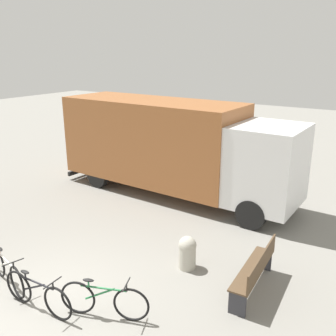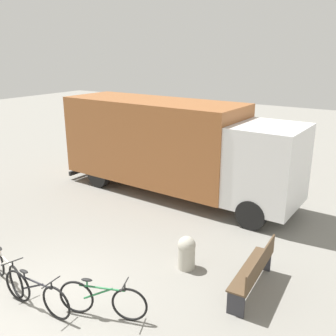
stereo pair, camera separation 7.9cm
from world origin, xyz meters
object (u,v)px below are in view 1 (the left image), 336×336
object	(u,v)px
bicycle_near	(7,270)
bicycle_middle	(37,294)
delivery_truck	(172,145)
park_bench	(256,269)
bicycle_far	(104,300)
bollard_near_bench	(187,251)

from	to	relation	value
bicycle_near	bicycle_middle	distance (m)	1.21
delivery_truck	bicycle_middle	xyz separation A→B (m)	(1.16, -6.65, -1.38)
park_bench	bicycle_near	distance (m)	5.22
park_bench	bicycle_far	xyz separation A→B (m)	(-2.10, -2.30, -0.15)
bicycle_near	bicycle_middle	xyz separation A→B (m)	(1.19, -0.18, 0.00)
delivery_truck	bollard_near_bench	size ratio (longest dim) A/B	10.74
delivery_truck	bicycle_far	size ratio (longest dim) A/B	5.17
bicycle_near	bollard_near_bench	bearing A→B (deg)	57.63
bicycle_middle	park_bench	bearing A→B (deg)	37.56
bicycle_middle	bicycle_far	xyz separation A→B (m)	(1.19, 0.55, 0.00)
park_bench	bollard_near_bench	size ratio (longest dim) A/B	2.43
bicycle_middle	bollard_near_bench	world-z (taller)	bollard_near_bench
delivery_truck	bicycle_far	bearing A→B (deg)	-67.23
delivery_truck	bicycle_near	world-z (taller)	delivery_truck
park_bench	bicycle_far	world-z (taller)	park_bench
bicycle_near	bicycle_far	distance (m)	2.42
delivery_truck	bollard_near_bench	distance (m)	4.92
delivery_truck	bicycle_middle	distance (m)	6.89
bicycle_near	bicycle_far	xyz separation A→B (m)	(2.39, 0.37, 0.00)
bicycle_near	bollard_near_bench	xyz separation A→B (m)	(2.85, 2.67, 0.05)
bicycle_middle	bollard_near_bench	bearing A→B (deg)	56.41
delivery_truck	bicycle_middle	world-z (taller)	delivery_truck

